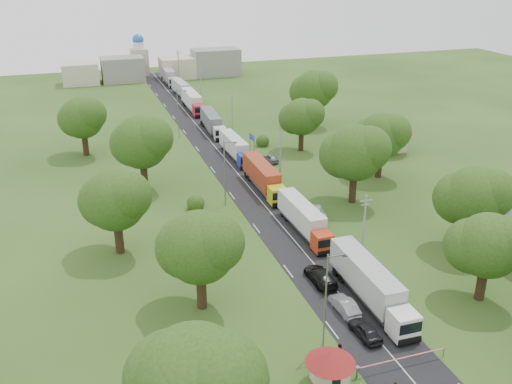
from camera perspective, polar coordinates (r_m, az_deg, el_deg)
name	(u,v)px	position (r m, az deg, el deg)	size (l,w,h in m)	color
ground	(297,244)	(74.32, 4.15, -5.22)	(260.00, 260.00, 0.00)	#274818
road	(250,188)	(91.32, -0.60, 0.38)	(8.00, 200.00, 0.04)	black
boom_barrier	(389,362)	(54.77, 13.13, -16.23)	(9.22, 0.35, 1.18)	slate
guard_booth	(330,364)	(51.62, 7.44, -16.72)	(4.40, 4.40, 3.45)	beige
info_sign	(252,140)	(105.21, -0.41, 5.19)	(0.12, 3.10, 4.10)	slate
pole_1	(364,229)	(68.81, 10.72, -3.62)	(1.60, 0.24, 9.00)	gray
pole_2	(280,155)	(92.24, 2.46, 3.70)	(1.60, 0.24, 9.00)	gray
pole_3	(232,113)	(117.69, -2.39, 7.94)	(1.60, 0.24, 9.00)	gray
pole_4	(201,85)	(144.09, -5.55, 10.63)	(1.60, 0.24, 9.00)	gray
pole_5	(179,65)	(170.99, -7.75, 12.46)	(1.60, 0.24, 9.00)	gray
lamp_0	(327,296)	(53.90, 7.13, -10.33)	(2.03, 0.22, 10.00)	slate
lamp_1	(226,170)	(83.41, -3.06, 2.21)	(2.03, 0.22, 10.00)	slate
lamp_2	(179,112)	(116.02, -7.74, 7.98)	(2.03, 0.22, 10.00)	slate
tree_2	(487,245)	(64.68, 22.11, -4.92)	(8.00, 8.00, 10.10)	#382616
tree_3	(474,196)	(74.92, 20.96, -0.42)	(8.80, 8.80, 11.07)	#382616
tree_4	(355,152)	(84.88, 9.84, 3.92)	(9.60, 9.60, 12.05)	#382616
tree_5	(381,135)	(95.96, 12.39, 5.54)	(8.80, 8.80, 11.07)	#382616
tree_6	(301,117)	(107.62, 4.57, 7.52)	(8.00, 8.00, 10.10)	#382616
tree_7	(314,90)	(124.19, 5.78, 10.15)	(9.60, 9.60, 12.05)	#382616
tree_9	(194,382)	(41.18, -6.23, -18.33)	(9.60, 9.60, 12.05)	#382616
tree_10	(199,247)	(58.60, -5.70, -5.45)	(8.80, 8.80, 11.07)	#382616
tree_11	(115,199)	(71.23, -13.94, -0.72)	(8.80, 8.80, 11.07)	#382616
tree_12	(141,142)	(90.25, -11.40, 4.95)	(9.60, 9.60, 12.05)	#382616
tree_13	(82,117)	(109.12, -17.01, 7.15)	(8.80, 8.80, 11.07)	#382616
house_cream	(385,132)	(110.67, 12.79, 5.86)	(10.08, 10.08, 5.80)	beige
distant_town	(159,67)	(175.25, -9.63, 12.20)	(52.00, 8.00, 8.00)	gray
church	(139,57)	(182.11, -11.59, 13.06)	(5.00, 5.00, 12.30)	beige
truck_0	(370,284)	(62.73, 11.36, -8.98)	(2.77, 15.46, 4.29)	white
truck_1	(304,218)	(76.59, 4.81, -2.63)	(2.59, 13.95, 3.86)	red
truck_2	(263,177)	(90.09, 0.73, 1.55)	(2.64, 14.88, 4.12)	#C2C617
truck_3	(235,147)	(104.52, -2.10, 4.47)	(2.62, 13.54, 3.75)	#1A35A0
truck_4	(212,122)	(120.48, -4.42, 6.97)	(3.08, 14.34, 3.96)	silver
truck_5	(193,101)	(138.07, -6.36, 9.01)	(2.61, 15.06, 4.18)	red
truck_6	(181,89)	(152.54, -7.47, 10.19)	(2.94, 13.68, 3.78)	#24623C
truck_7	(169,76)	(169.16, -8.73, 11.43)	(3.01, 15.01, 4.15)	#AEAEAE
car_lane_front	(365,330)	(58.36, 10.87, -13.43)	(1.77, 4.39, 1.49)	black
car_lane_mid	(345,306)	(61.54, 8.85, -11.15)	(1.59, 4.55, 1.50)	gray
car_lane_rear	(321,276)	(66.09, 6.47, -8.35)	(2.29, 5.63, 1.63)	black
car_verge_near	(315,212)	(81.71, 5.88, -1.96)	(2.61, 5.65, 1.57)	silver
car_verge_far	(271,158)	(102.74, 1.48, 3.40)	(1.67, 4.16, 1.42)	slate
pedestrian_booth	(339,353)	(55.04, 8.33, -15.62)	(0.84, 0.66, 1.73)	gray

